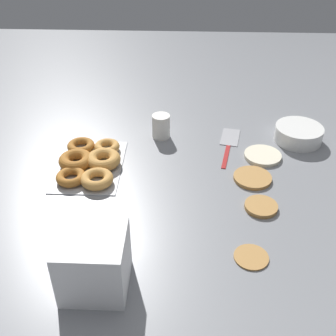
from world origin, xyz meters
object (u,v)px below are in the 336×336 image
(batter_bowl, at_px, (298,134))
(paper_cup, at_px, (161,126))
(pancake_3, at_px, (251,256))
(donut_tray, at_px, (90,162))
(spatula, at_px, (229,141))
(container_stack, at_px, (94,262))
(pancake_0, at_px, (263,156))
(pancake_2, at_px, (252,178))
(pancake_1, at_px, (261,207))

(batter_bowl, relative_size, paper_cup, 1.93)
(pancake_3, bearing_deg, paper_cup, -156.01)
(donut_tray, relative_size, spatula, 1.14)
(donut_tray, xyz_separation_m, container_stack, (0.46, 0.10, 0.05))
(pancake_0, relative_size, pancake_2, 1.05)
(pancake_1, bearing_deg, paper_cup, -141.46)
(pancake_1, relative_size, batter_bowl, 0.57)
(paper_cup, xyz_separation_m, spatula, (0.02, 0.24, -0.04))
(pancake_0, distance_m, donut_tray, 0.56)
(pancake_1, distance_m, batter_bowl, 0.41)
(paper_cup, height_order, spatula, paper_cup)
(spatula, bearing_deg, container_stack, 162.02)
(pancake_2, xyz_separation_m, pancake_3, (0.32, -0.04, -0.00))
(pancake_1, xyz_separation_m, batter_bowl, (-0.37, 0.18, 0.02))
(batter_bowl, relative_size, container_stack, 1.12)
(pancake_1, height_order, spatula, pancake_1)
(pancake_2, distance_m, donut_tray, 0.50)
(pancake_0, relative_size, batter_bowl, 0.74)
(pancake_0, xyz_separation_m, container_stack, (0.53, -0.45, 0.07))
(pancake_1, xyz_separation_m, donut_tray, (-0.18, -0.51, 0.01))
(pancake_0, relative_size, spatula, 0.47)
(pancake_2, xyz_separation_m, paper_cup, (-0.24, -0.29, 0.04))
(batter_bowl, bearing_deg, container_stack, -42.05)
(container_stack, relative_size, paper_cup, 1.73)
(spatula, bearing_deg, batter_bowl, -74.94)
(pancake_3, relative_size, container_stack, 0.59)
(container_stack, bearing_deg, donut_tray, -167.15)
(pancake_3, height_order, container_stack, container_stack)
(pancake_3, height_order, spatula, pancake_3)
(pancake_1, relative_size, pancake_2, 0.80)
(pancake_2, distance_m, spatula, 0.22)
(pancake_1, bearing_deg, donut_tray, -109.26)
(pancake_2, height_order, batter_bowl, batter_bowl)
(container_stack, bearing_deg, pancake_3, 104.66)
(batter_bowl, bearing_deg, spatula, -85.84)
(pancake_3, xyz_separation_m, donut_tray, (-0.36, -0.46, 0.01))
(pancake_3, bearing_deg, spatula, -178.82)
(pancake_2, bearing_deg, pancake_0, 158.64)
(pancake_1, relative_size, donut_tray, 0.31)
(paper_cup, bearing_deg, pancake_3, 23.99)
(pancake_1, bearing_deg, pancake_2, -176.96)
(donut_tray, bearing_deg, pancake_3, 51.80)
(batter_bowl, bearing_deg, pancake_3, -22.14)
(pancake_0, xyz_separation_m, pancake_2, (0.12, -0.05, -0.00))
(pancake_2, relative_size, paper_cup, 1.38)
(pancake_2, relative_size, pancake_3, 1.36)
(batter_bowl, xyz_separation_m, container_stack, (0.64, -0.58, 0.05))
(pancake_1, height_order, pancake_2, pancake_1)
(donut_tray, height_order, spatula, donut_tray)
(batter_bowl, bearing_deg, pancake_1, -25.60)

